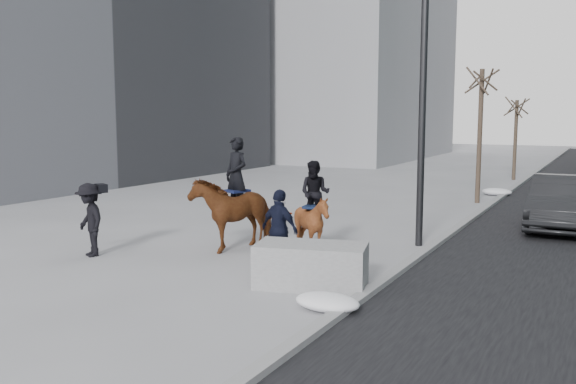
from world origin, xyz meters
The scene contains 12 objects.
ground centered at (0.00, 0.00, 0.00)m, with size 120.00×120.00×0.00m, color gray.
curb centered at (3.00, 10.00, 0.06)m, with size 0.25×90.00×0.12m, color gray.
planter centered at (1.81, -1.23, 0.43)m, with size 2.14×1.07×0.86m, color #959598.
car_near centered at (5.63, 7.83, 0.78)m, with size 1.66×4.75×1.56m, color black.
tree_near centered at (2.40, 12.10, 2.81)m, with size 1.20×1.20×5.62m, color #392922, non-canonical shape.
tree_far centered at (2.40, 21.57, 2.28)m, with size 1.20×1.20×4.56m, color #362A1F, non-canonical shape.
mounted_left centered at (-1.48, 1.06, 1.04)m, with size 1.60×2.37×2.81m.
mounted_right centered at (0.65, 1.24, 0.91)m, with size 1.39×1.52×2.27m.
feeder centered at (0.58, -0.26, 0.88)m, with size 1.11×0.99×1.75m.
camera_crew centered at (-3.99, -1.35, 0.89)m, with size 1.31×1.09×1.75m.
lamppost centered at (2.60, 3.67, 4.99)m, with size 0.25×1.93×9.09m.
snow_piles centered at (2.70, 6.62, 0.15)m, with size 1.21×17.84×0.31m.
Camera 1 is at (6.91, -11.70, 3.36)m, focal length 38.00 mm.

